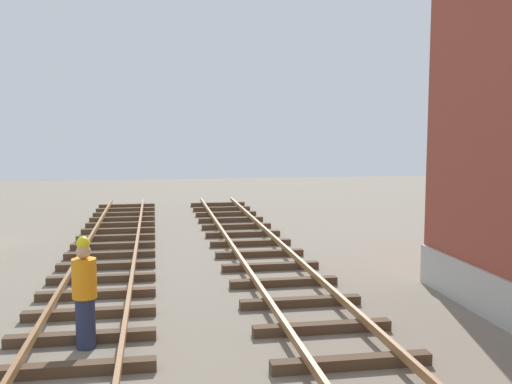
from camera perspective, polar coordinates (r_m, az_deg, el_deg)
name	(u,v)px	position (r m, az deg, el deg)	size (l,w,h in m)	color
track_worker_foreground	(85,293)	(10.23, -16.15, -9.32)	(0.40, 0.40, 1.87)	#262D4C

